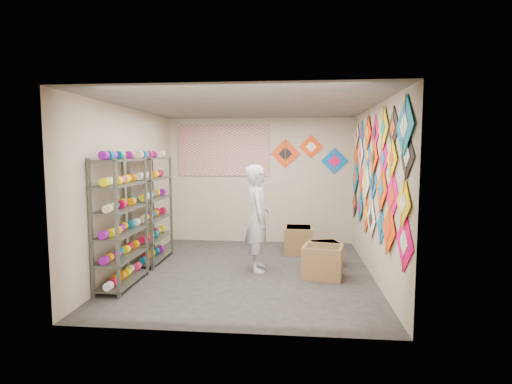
# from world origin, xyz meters

# --- Properties ---
(ground) EXTENTS (4.50, 4.50, 0.00)m
(ground) POSITION_xyz_m (0.00, 0.00, 0.00)
(ground) COLOR #282623
(room_walls) EXTENTS (4.50, 4.50, 4.50)m
(room_walls) POSITION_xyz_m (0.00, 0.00, 1.64)
(room_walls) COLOR tan
(room_walls) RESTS_ON ground
(shelf_rack_front) EXTENTS (0.40, 1.10, 1.90)m
(shelf_rack_front) POSITION_xyz_m (-1.78, -0.85, 0.95)
(shelf_rack_front) COLOR #4C5147
(shelf_rack_front) RESTS_ON ground
(shelf_rack_back) EXTENTS (0.40, 1.10, 1.90)m
(shelf_rack_back) POSITION_xyz_m (-1.78, 0.45, 0.95)
(shelf_rack_back) COLOR #4C5147
(shelf_rack_back) RESTS_ON ground
(string_spools) EXTENTS (0.12, 2.36, 0.12)m
(string_spools) POSITION_xyz_m (-1.78, -0.20, 1.05)
(string_spools) COLOR #F73069
(string_spools) RESTS_ON ground
(kite_wall_display) EXTENTS (0.05, 4.35, 2.06)m
(kite_wall_display) POSITION_xyz_m (1.98, -0.03, 1.61)
(kite_wall_display) COLOR #F6005F
(kite_wall_display) RESTS_ON room_walls
(back_wall_kites) EXTENTS (1.66, 0.02, 0.85)m
(back_wall_kites) POSITION_xyz_m (1.04, 2.24, 1.92)
(back_wall_kites) COLOR red
(back_wall_kites) RESTS_ON room_walls
(poster) EXTENTS (2.00, 0.01, 1.10)m
(poster) POSITION_xyz_m (-0.80, 2.23, 2.00)
(poster) COLOR #824494
(poster) RESTS_ON room_walls
(shopkeeper) EXTENTS (0.77, 0.61, 1.77)m
(shopkeeper) POSITION_xyz_m (0.15, 0.11, 0.88)
(shopkeeper) COLOR silver
(shopkeeper) RESTS_ON ground
(carton_a) EXTENTS (0.69, 0.61, 0.50)m
(carton_a) POSITION_xyz_m (1.20, -0.18, 0.25)
(carton_a) COLOR brown
(carton_a) RESTS_ON ground
(carton_b) EXTENTS (0.61, 0.54, 0.42)m
(carton_b) POSITION_xyz_m (1.29, 0.50, 0.21)
(carton_b) COLOR brown
(carton_b) RESTS_ON ground
(carton_c) EXTENTS (0.55, 0.61, 0.52)m
(carton_c) POSITION_xyz_m (0.84, 1.31, 0.26)
(carton_c) COLOR brown
(carton_c) RESTS_ON ground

